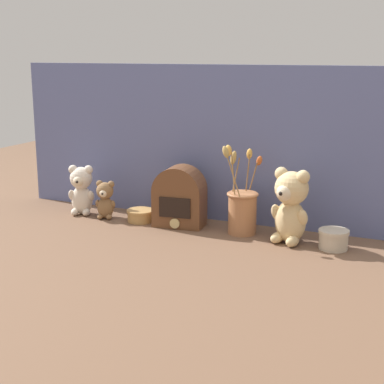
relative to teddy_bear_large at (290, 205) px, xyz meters
The scene contains 9 objects.
ground_plane 0.41m from the teddy_bear_large, behind, with size 4.00×4.00×0.00m, color brown.
backdrop_wall 0.45m from the teddy_bear_large, 155.93° to the left, with size 1.67×0.02×0.61m.
teddy_bear_large is the anchor object (origin of this frame).
teddy_bear_medium 0.88m from the teddy_bear_large, behind, with size 0.12×0.11×0.21m.
teddy_bear_small 0.76m from the teddy_bear_large, behind, with size 0.09×0.08×0.15m.
flower_vase 0.20m from the teddy_bear_large, 168.52° to the left, with size 0.13×0.18×0.34m.
vintage_radio 0.44m from the teddy_bear_large, behind, with size 0.20×0.14×0.23m.
decorative_tin_tall 0.19m from the teddy_bear_large, ahead, with size 0.10×0.10×0.07m.
decorative_tin_short 0.62m from the teddy_bear_large, behind, with size 0.11×0.11×0.05m.
Camera 1 is at (0.88, -1.94, 0.66)m, focal length 55.00 mm.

